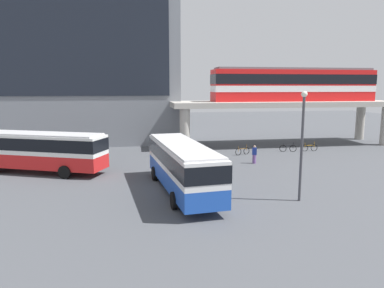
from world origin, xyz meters
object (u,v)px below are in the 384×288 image
object	(u,v)px
station_building	(69,55)
bicycle_brown	(242,151)
bus_main	(182,162)
pedestrian_walking_across	(254,155)
bus_secondary	(38,148)
train	(294,84)
bicycle_black	(288,148)
bicycle_orange	(309,148)

from	to	relation	value
station_building	bicycle_brown	distance (m)	25.57
bus_main	pedestrian_walking_across	xyz separation A→B (m)	(7.64, 7.71, -1.22)
bus_main	bicycle_brown	distance (m)	14.32
bus_secondary	bicycle_brown	distance (m)	19.08
train	bus_secondary	xyz separation A→B (m)	(-26.25, -10.16, -5.13)
station_building	bicycle_black	bearing A→B (deg)	-28.86
bus_secondary	bicycle_black	world-z (taller)	bus_secondary
train	bus_main	bearing A→B (deg)	-131.97
bicycle_brown	station_building	bearing A→B (deg)	142.99
station_building	bus_main	size ratio (longest dim) A/B	2.36
station_building	bus_main	world-z (taller)	station_building
bus_main	pedestrian_walking_across	world-z (taller)	bus_main
bicycle_black	bicycle_brown	bearing A→B (deg)	-170.79
bus_secondary	bicycle_orange	distance (m)	26.78
bus_secondary	bicycle_brown	bearing A→B (deg)	14.08
station_building	bicycle_orange	bearing A→B (deg)	-26.67
bicycle_black	bicycle_brown	xyz separation A→B (m)	(-5.30, -0.86, 0.00)
train	bus_secondary	world-z (taller)	train
bus_main	bicycle_black	distance (m)	18.37
station_building	bus_main	xyz separation A→B (m)	(10.80, -25.92, -8.80)
train	bicycle_brown	bearing A→B (deg)	-144.67
bicycle_black	bicycle_orange	world-z (taller)	same
bus_main	bicycle_black	world-z (taller)	bus_main
train	bus_secondary	size ratio (longest dim) A/B	1.74
station_building	pedestrian_walking_across	distance (m)	27.79
pedestrian_walking_across	bicycle_black	bearing A→B (deg)	42.34
bus_main	bicycle_black	xyz separation A→B (m)	(13.14, 12.73, -1.63)
station_building	bus_main	bearing A→B (deg)	-67.38
train	bicycle_orange	size ratio (longest dim) A/B	10.84
bus_secondary	station_building	bearing A→B (deg)	90.62
train	bus_secondary	distance (m)	28.61
bus_main	bus_secondary	bearing A→B (deg)	145.66
bus_secondary	bicycle_orange	size ratio (longest dim) A/B	6.23
pedestrian_walking_across	station_building	bearing A→B (deg)	135.36
bicycle_orange	train	bearing A→B (deg)	89.04
station_building	bicycle_orange	size ratio (longest dim) A/B	14.85
train	bicycle_black	size ratio (longest dim) A/B	11.07
bicycle_brown	bus_secondary	bearing A→B (deg)	-165.92
bicycle_black	bus_main	bearing A→B (deg)	-135.92
bus_main	pedestrian_walking_across	distance (m)	10.93
bus_main	bus_secondary	world-z (taller)	same
bicycle_brown	bicycle_orange	xyz separation A→B (m)	(7.73, 0.81, 0.00)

